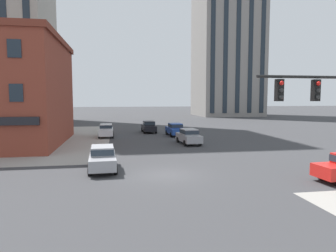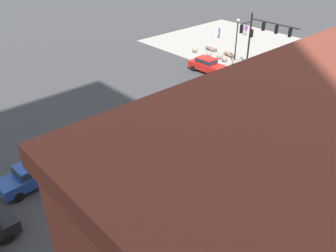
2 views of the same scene
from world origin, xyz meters
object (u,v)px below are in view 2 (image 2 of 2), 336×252
(bollard_sphere_curb_a, at_px, (235,62))
(car_cross_westbound, at_px, (207,64))
(bollard_sphere_curb_e, at_px, (195,50))
(bench_near_signal, at_px, (230,54))
(car_main_northbound_far, at_px, (336,43))
(bollard_sphere_curb_b, at_px, (225,59))
(pedestrian_near_bench, at_px, (246,29))
(traffic_signal_main, at_px, (259,35))
(car_cross_eastbound, at_px, (32,174))
(bench_mid_block, at_px, (211,49))
(pedestrian_at_curb, at_px, (219,31))
(bollard_sphere_curb_d, at_px, (209,54))
(car_main_southbound_far, at_px, (123,134))
(car_parked_curb, at_px, (297,129))
(street_lamp_corner_near, at_px, (237,37))
(bollard_sphere_curb_c, at_px, (219,56))

(bollard_sphere_curb_a, height_order, car_cross_westbound, car_cross_westbound)
(bollard_sphere_curb_e, relative_size, bench_near_signal, 0.39)
(car_main_northbound_far, bearing_deg, bollard_sphere_curb_a, 69.45)
(bollard_sphere_curb_b, xyz_separation_m, pedestrian_near_bench, (5.42, -11.34, 0.57))
(traffic_signal_main, distance_m, car_cross_eastbound, 28.37)
(traffic_signal_main, relative_size, bench_mid_block, 3.59)
(pedestrian_at_curb, xyz_separation_m, car_main_northbound_far, (-14.39, -7.45, -0.05))
(traffic_signal_main, relative_size, bollard_sphere_curb_d, 9.25)
(bench_mid_block, relative_size, pedestrian_near_bench, 1.13)
(bench_mid_block, height_order, pedestrian_near_bench, pedestrian_near_bench)
(car_main_southbound_far, bearing_deg, car_cross_westbound, -69.39)
(bench_mid_block, height_order, car_main_southbound_far, car_main_southbound_far)
(bollard_sphere_curb_a, height_order, bollard_sphere_curb_d, same)
(car_main_northbound_far, bearing_deg, car_parked_curb, 109.43)
(bench_near_signal, relative_size, pedestrian_near_bench, 1.13)
(bollard_sphere_curb_b, relative_size, street_lamp_corner_near, 0.13)
(traffic_signal_main, distance_m, car_parked_curb, 15.15)
(bollard_sphere_curb_c, relative_size, car_main_northbound_far, 0.16)
(bollard_sphere_curb_a, relative_size, pedestrian_at_curb, 0.42)
(bollard_sphere_curb_c, xyz_separation_m, car_main_northbound_far, (-8.21, -14.51, 0.56))
(bollard_sphere_curb_d, bearing_deg, bollard_sphere_curb_a, -179.40)
(bollard_sphere_curb_e, distance_m, bench_near_signal, 4.75)
(car_main_northbound_far, xyz_separation_m, car_main_southbound_far, (0.12, 35.39, 0.00))
(car_main_northbound_far, relative_size, car_cross_westbound, 0.99)
(bollard_sphere_curb_a, height_order, bench_near_signal, bollard_sphere_curb_a)
(bollard_sphere_curb_c, bearing_deg, car_main_southbound_far, 111.17)
(street_lamp_corner_near, height_order, car_cross_westbound, street_lamp_corner_near)
(bollard_sphere_curb_a, relative_size, pedestrian_near_bench, 0.44)
(bollard_sphere_curb_b, relative_size, car_main_northbound_far, 0.16)
(bollard_sphere_curb_b, distance_m, car_parked_curb, 18.52)
(bollard_sphere_curb_a, height_order, car_parked_curb, car_parked_curb)
(bollard_sphere_curb_b, bearing_deg, bench_mid_block, -25.19)
(bollard_sphere_curb_c, height_order, pedestrian_at_curb, pedestrian_at_curb)
(bollard_sphere_curb_e, height_order, car_main_southbound_far, car_main_southbound_far)
(bollard_sphere_curb_c, bearing_deg, bollard_sphere_curb_d, 10.46)
(bench_mid_block, bearing_deg, bollard_sphere_curb_b, 154.81)
(bollard_sphere_curb_a, bearing_deg, pedestrian_near_bench, -58.25)
(car_main_southbound_far, bearing_deg, bollard_sphere_curb_e, -59.59)
(traffic_signal_main, height_order, car_main_northbound_far, traffic_signal_main)
(bollard_sphere_curb_d, xyz_separation_m, pedestrian_at_curb, (4.62, -7.35, 0.62))
(car_main_northbound_far, bearing_deg, bench_mid_block, 49.60)
(pedestrian_near_bench, xyz_separation_m, street_lamp_corner_near, (-7.03, 11.45, 2.58))
(bollard_sphere_curb_b, height_order, car_main_northbound_far, car_main_northbound_far)
(car_cross_westbound, bearing_deg, bollard_sphere_curb_d, -50.49)
(traffic_signal_main, bearing_deg, bollard_sphere_curb_c, -3.23)
(bollard_sphere_curb_d, bearing_deg, street_lamp_corner_near, 178.71)
(pedestrian_near_bench, distance_m, car_main_northbound_far, 13.00)
(bollard_sphere_curb_a, bearing_deg, car_cross_westbound, 80.06)
(bollard_sphere_curb_b, xyz_separation_m, car_main_southbound_far, (-6.99, 20.61, 0.56))
(car_main_southbound_far, relative_size, car_cross_westbound, 1.00)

